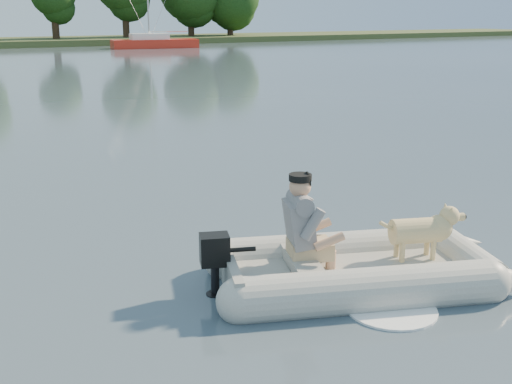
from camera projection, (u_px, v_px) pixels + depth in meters
water at (294, 288)px, 7.64m from camera, size 160.00×160.00×0.00m
dinghy at (363, 233)px, 7.59m from camera, size 6.18×5.49×1.47m
man at (301, 220)px, 7.46m from camera, size 0.95×0.88×1.15m
dog at (416, 235)px, 7.78m from camera, size 1.06×0.67×0.66m
outboard_motor at (215, 268)px, 7.37m from camera, size 0.52×0.44×0.84m
sailboat at (154, 43)px, 58.08m from camera, size 7.95×3.44×10.58m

